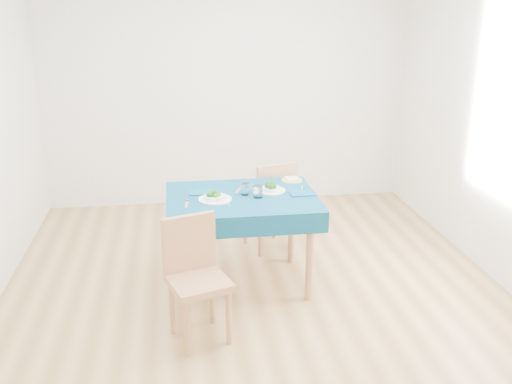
{
  "coord_description": "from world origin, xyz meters",
  "views": [
    {
      "loc": [
        -0.58,
        -3.99,
        2.21
      ],
      "look_at": [
        0.0,
        0.0,
        0.85
      ],
      "focal_mm": 40.0,
      "sensor_mm": 36.0,
      "label": 1
    }
  ],
  "objects": [
    {
      "name": "napkin_far",
      "position": [
        0.4,
        0.17,
        0.76
      ],
      "size": [
        0.2,
        0.15,
        0.01
      ],
      "primitive_type": "cube",
      "rotation": [
        0.0,
        0.0,
        0.02
      ],
      "color": "navy",
      "rests_on": "table"
    },
    {
      "name": "chair_near",
      "position": [
        -0.47,
        -0.57,
        0.47
      ],
      "size": [
        0.48,
        0.51,
        0.94
      ],
      "primitive_type": "cube",
      "rotation": [
        0.0,
        0.0,
        0.32
      ],
      "color": "#9B6C48",
      "rests_on": "ground"
    },
    {
      "name": "tumbler_side",
      "position": [
        0.03,
        0.14,
        0.81
      ],
      "size": [
        0.08,
        0.08,
        0.1
      ],
      "primitive_type": "cylinder",
      "color": "white",
      "rests_on": "table"
    },
    {
      "name": "fork_near",
      "position": [
        -0.52,
        0.06,
        0.76
      ],
      "size": [
        0.04,
        0.17,
        0.0
      ],
      "primitive_type": "cube",
      "rotation": [
        0.0,
        0.0,
        -0.1
      ],
      "color": "silver",
      "rests_on": "table"
    },
    {
      "name": "knife_near",
      "position": [
        -0.23,
        0.04,
        0.76
      ],
      "size": [
        0.07,
        0.18,
        0.0
      ],
      "primitive_type": "cube",
      "rotation": [
        0.0,
        0.0,
        0.31
      ],
      "color": "silver",
      "rests_on": "table"
    },
    {
      "name": "napkin_near",
      "position": [
        -0.39,
        0.31,
        0.76
      ],
      "size": [
        0.21,
        0.15,
        0.01
      ],
      "primitive_type": "cube",
      "rotation": [
        0.0,
        0.0,
        -0.05
      ],
      "color": "navy",
      "rests_on": "table"
    },
    {
      "name": "side_plate",
      "position": [
        0.38,
        0.52,
        0.76
      ],
      "size": [
        0.18,
        0.18,
        0.01
      ],
      "primitive_type": "cylinder",
      "color": "#B1C660",
      "rests_on": "table"
    },
    {
      "name": "bread_slice",
      "position": [
        0.38,
        0.52,
        0.77
      ],
      "size": [
        0.12,
        0.12,
        0.02
      ],
      "primitive_type": "cube",
      "rotation": [
        0.0,
        0.0,
        0.1
      ],
      "color": "beige",
      "rests_on": "side_plate"
    },
    {
      "name": "chair_far",
      "position": [
        0.23,
        0.88,
        0.49
      ],
      "size": [
        0.51,
        0.53,
        0.98
      ],
      "primitive_type": "cube",
      "rotation": [
        0.0,
        0.0,
        3.47
      ],
      "color": "#9B6C48",
      "rests_on": "ground"
    },
    {
      "name": "bowl_far",
      "position": [
        0.16,
        0.27,
        0.79
      ],
      "size": [
        0.23,
        0.23,
        0.07
      ],
      "primitive_type": null,
      "color": "white",
      "rests_on": "table"
    },
    {
      "name": "room_shell",
      "position": [
        0.0,
        0.0,
        1.35
      ],
      "size": [
        4.02,
        4.52,
        2.73
      ],
      "color": "olive",
      "rests_on": "ground"
    },
    {
      "name": "table",
      "position": [
        -0.09,
        0.18,
        0.38
      ],
      "size": [
        1.16,
        0.88,
        0.76
      ],
      "primitive_type": "cube",
      "color": "navy",
      "rests_on": "ground"
    },
    {
      "name": "fork_far",
      "position": [
        -0.09,
        0.33,
        0.76
      ],
      "size": [
        0.08,
        0.17,
        0.0
      ],
      "primitive_type": "cube",
      "rotation": [
        0.0,
        0.0,
        -0.36
      ],
      "color": "silver",
      "rests_on": "table"
    },
    {
      "name": "tumbler_center",
      "position": [
        -0.05,
        0.22,
        0.8
      ],
      "size": [
        0.07,
        0.07,
        0.09
      ],
      "primitive_type": "cylinder",
      "color": "white",
      "rests_on": "table"
    },
    {
      "name": "bowl_near",
      "position": [
        -0.3,
        0.12,
        0.8
      ],
      "size": [
        0.26,
        0.26,
        0.08
      ],
      "primitive_type": null,
      "color": "white",
      "rests_on": "table"
    },
    {
      "name": "knife_far",
      "position": [
        0.42,
        0.28,
        0.76
      ],
      "size": [
        0.05,
        0.18,
        0.0
      ],
      "primitive_type": "cube",
      "rotation": [
        0.0,
        0.0,
        -0.22
      ],
      "color": "silver",
      "rests_on": "table"
    }
  ]
}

